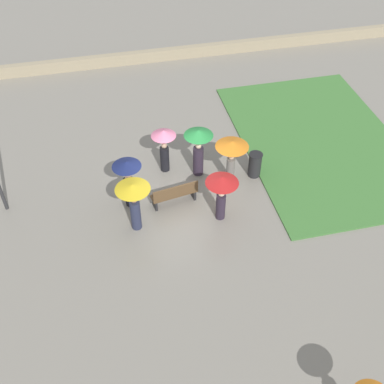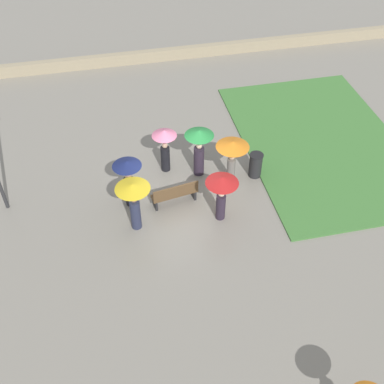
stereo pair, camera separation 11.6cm
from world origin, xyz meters
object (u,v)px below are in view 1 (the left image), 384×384
(crowd_person_orange, at_px, (232,151))
(crowd_person_yellow, at_px, (134,197))
(park_bench, at_px, (175,194))
(crowd_person_green, at_px, (198,145))
(crowd_person_red, at_px, (222,187))
(crowd_person_pink, at_px, (164,144))
(trash_bin, at_px, (255,165))
(crowd_person_navy, at_px, (128,177))

(crowd_person_orange, relative_size, crowd_person_yellow, 0.96)
(crowd_person_orange, bearing_deg, park_bench, -137.42)
(crowd_person_green, bearing_deg, crowd_person_red, 120.86)
(crowd_person_orange, height_order, crowd_person_green, crowd_person_green)
(crowd_person_pink, bearing_deg, crowd_person_yellow, -80.18)
(park_bench, bearing_deg, crowd_person_green, -138.82)
(trash_bin, bearing_deg, crowd_person_orange, 8.94)
(crowd_person_green, relative_size, crowd_person_navy, 1.03)
(crowd_person_green, bearing_deg, crowd_person_navy, 47.82)
(crowd_person_pink, bearing_deg, trash_bin, 20.38)
(trash_bin, relative_size, crowd_person_pink, 0.54)
(crowd_person_red, xyz_separation_m, crowd_person_green, (0.20, -2.38, -0.05))
(crowd_person_navy, bearing_deg, crowd_person_orange, -49.74)
(park_bench, xyz_separation_m, crowd_person_yellow, (1.46, 0.79, 0.90))
(crowd_person_yellow, bearing_deg, crowd_person_orange, 66.80)
(crowd_person_red, relative_size, crowd_person_pink, 1.01)
(crowd_person_red, height_order, crowd_person_pink, crowd_person_red)
(crowd_person_pink, height_order, crowd_person_yellow, crowd_person_yellow)
(crowd_person_red, relative_size, crowd_person_green, 0.93)
(crowd_person_orange, relative_size, crowd_person_navy, 0.96)
(park_bench, height_order, crowd_person_pink, crowd_person_pink)
(trash_bin, bearing_deg, crowd_person_green, -15.51)
(crowd_person_red, bearing_deg, crowd_person_yellow, -112.92)
(crowd_person_red, xyz_separation_m, crowd_person_pink, (1.37, -2.85, -0.15))
(crowd_person_green, distance_m, crowd_person_navy, 2.87)
(park_bench, relative_size, crowd_person_navy, 0.87)
(crowd_person_orange, bearing_deg, crowd_person_pink, 176.47)
(crowd_person_orange, distance_m, crowd_person_yellow, 3.93)
(crowd_person_red, distance_m, crowd_person_green, 2.39)
(crowd_person_red, bearing_deg, trash_bin, 116.09)
(park_bench, distance_m, crowd_person_green, 2.02)
(park_bench, distance_m, trash_bin, 3.28)
(crowd_person_pink, distance_m, crowd_person_navy, 2.15)
(crowd_person_orange, bearing_deg, crowd_person_yellow, -132.82)
(trash_bin, bearing_deg, crowd_person_pink, -18.06)
(crowd_person_red, xyz_separation_m, crowd_person_yellow, (2.82, -0.18, -0.01))
(park_bench, distance_m, crowd_person_orange, 2.49)
(crowd_person_red, distance_m, crowd_person_yellow, 2.83)
(park_bench, relative_size, trash_bin, 1.72)
(trash_bin, height_order, crowd_person_navy, crowd_person_navy)
(park_bench, relative_size, crowd_person_orange, 0.91)
(crowd_person_orange, height_order, crowd_person_yellow, crowd_person_yellow)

